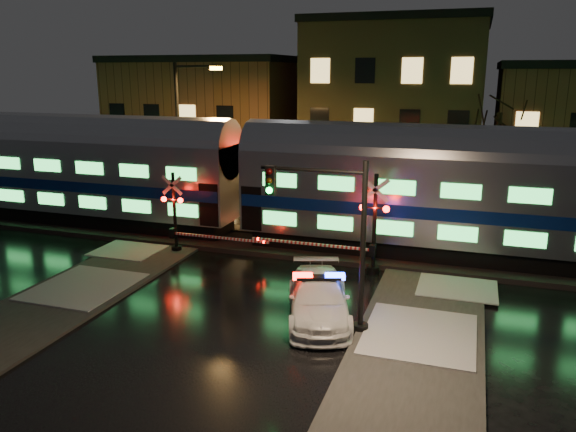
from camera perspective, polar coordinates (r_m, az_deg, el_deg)
The scene contains 12 objects.
ground at distance 23.08m, azimuth -2.39°, elevation -6.74°, with size 120.00×120.00×0.00m, color black.
ballast at distance 27.50m, azimuth 1.30°, elevation -2.93°, with size 90.00×4.20×0.24m, color black.
sidewalk_left at distance 21.65m, azimuth -24.98°, elevation -9.46°, with size 4.00×20.00×0.12m, color #2D2D2D.
sidewalk_right at distance 16.39m, azimuth 12.15°, elevation -16.25°, with size 4.00×20.00×0.12m, color #2D2D2D.
building_left at distance 47.06m, azimuth -7.85°, elevation 9.65°, with size 14.00×10.00×9.00m, color brown.
building_mid at distance 43.05m, azimuth 10.98°, elevation 10.75°, with size 12.00×11.00×11.50m, color brown.
train at distance 27.74m, azimuth -4.72°, elevation 4.12°, with size 51.00×3.12×5.92m.
police_car at distance 19.61m, azimuth 3.12°, elevation -8.35°, with size 3.53×5.47×1.64m.
crossing_signal_right at distance 23.69m, azimuth 7.87°, elevation -1.74°, with size 6.09×0.67×4.31m.
crossing_signal_left at distance 26.63m, azimuth -10.83°, elevation -0.51°, with size 5.42×0.64×3.84m.
traffic_light at distance 18.09m, azimuth 4.82°, elevation -2.65°, with size 3.69×0.68×5.71m.
streetlight at distance 33.42m, azimuth -10.64°, elevation 8.66°, with size 2.96×0.31×8.85m.
Camera 1 is at (7.70, -20.09, 8.34)m, focal length 35.00 mm.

